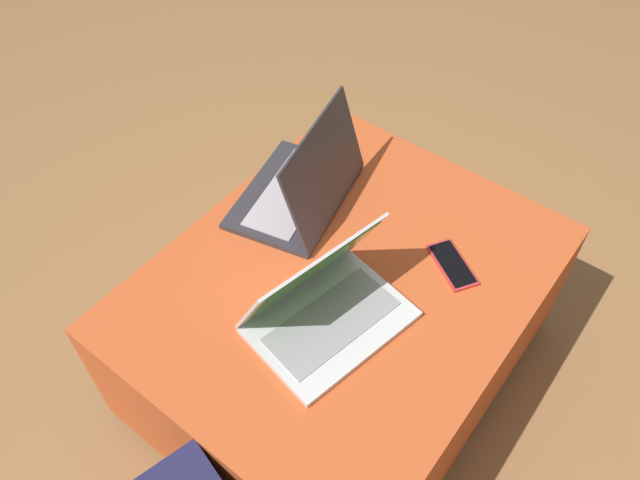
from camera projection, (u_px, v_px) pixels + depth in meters
name	position (u px, v px, depth m)	size (l,w,h in m)	color
ground_plane	(340.00, 369.00, 1.87)	(14.00, 14.00, 0.00)	#9E7042
ottoman	(342.00, 327.00, 1.69)	(1.03, 0.83, 0.46)	maroon
laptop_near	(323.00, 305.00, 1.40)	(0.39, 0.32, 0.24)	silver
laptop_far	(304.00, 186.00, 1.64)	(0.42, 0.33, 0.26)	#333338
cell_phone	(452.00, 265.00, 1.53)	(0.14, 0.17, 0.01)	red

